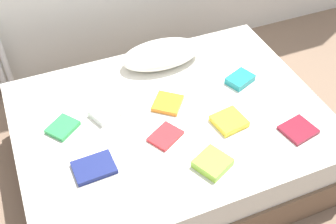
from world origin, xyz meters
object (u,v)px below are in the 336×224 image
object	(u,v)px
pillow	(161,54)
textbook_navy	(94,168)
textbook_lime	(213,163)
textbook_orange	(168,103)
textbook_white	(106,112)
bed	(171,141)
textbook_green	(63,127)
textbook_yellow	(229,121)
textbook_red	(165,136)
textbook_maroon	(298,130)
textbook_teal	(240,79)

from	to	relation	value
pillow	textbook_navy	size ratio (longest dim) A/B	2.52
textbook_lime	textbook_orange	xyz separation A→B (m)	(-0.04, 0.56, -0.01)
textbook_white	textbook_lime	bearing A→B (deg)	-76.75
pillow	bed	bearing A→B (deg)	-105.28
pillow	textbook_lime	bearing A→B (deg)	-94.90
pillow	textbook_green	bearing A→B (deg)	-154.42
pillow	textbook_yellow	world-z (taller)	pillow
bed	textbook_red	xyz separation A→B (m)	(-0.11, -0.17, 0.26)
pillow	textbook_yellow	xyz separation A→B (m)	(0.16, -0.74, -0.05)
textbook_white	textbook_maroon	bearing A→B (deg)	-51.15
textbook_maroon	textbook_white	xyz separation A→B (m)	(-1.06, 0.59, 0.01)
textbook_red	textbook_lime	bearing A→B (deg)	-91.00
textbook_teal	textbook_maroon	xyz separation A→B (m)	(0.10, -0.55, -0.01)
textbook_navy	textbook_red	world-z (taller)	textbook_navy
textbook_teal	textbook_white	distance (m)	0.96
textbook_white	textbook_yellow	bearing A→B (deg)	-49.97
textbook_orange	pillow	bearing A→B (deg)	22.35
pillow	textbook_white	world-z (taller)	pillow
textbook_teal	textbook_green	bearing A→B (deg)	156.84
bed	textbook_maroon	distance (m)	0.84
textbook_green	textbook_white	size ratio (longest dim) A/B	1.00
textbook_red	textbook_green	size ratio (longest dim) A/B	1.08
pillow	textbook_white	bearing A→B (deg)	-145.00
textbook_teal	textbook_green	distance (m)	1.24
bed	textbook_white	bearing A→B (deg)	157.74
bed	textbook_lime	world-z (taller)	textbook_lime
textbook_maroon	textbook_lime	world-z (taller)	textbook_lime
textbook_orange	textbook_green	bearing A→B (deg)	124.88
textbook_navy	textbook_lime	size ratio (longest dim) A/B	1.31
textbook_maroon	textbook_green	world-z (taller)	textbook_green
textbook_yellow	textbook_white	xyz separation A→B (m)	(-0.69, 0.37, 0.00)
textbook_orange	bed	bearing A→B (deg)	-150.69
bed	textbook_red	world-z (taller)	textbook_red
textbook_yellow	textbook_navy	bearing A→B (deg)	173.18
textbook_yellow	textbook_navy	xyz separation A→B (m)	(-0.88, -0.03, -0.01)
textbook_maroon	textbook_green	xyz separation A→B (m)	(-1.34, 0.57, 0.00)
textbook_navy	textbook_teal	bearing A→B (deg)	14.95
pillow	textbook_maroon	size ratio (longest dim) A/B	2.99
pillow	textbook_lime	world-z (taller)	pillow
textbook_yellow	textbook_maroon	size ratio (longest dim) A/B	0.95
pillow	textbook_yellow	distance (m)	0.76
textbook_navy	textbook_red	bearing A→B (deg)	6.30
textbook_teal	textbook_maroon	distance (m)	0.56
textbook_yellow	textbook_red	world-z (taller)	textbook_yellow
bed	textbook_yellow	size ratio (longest dim) A/B	10.71
textbook_green	textbook_white	distance (m)	0.28
pillow	textbook_maroon	bearing A→B (deg)	-61.28
textbook_navy	textbook_maroon	bearing A→B (deg)	-11.11
textbook_red	textbook_orange	xyz separation A→B (m)	(0.12, 0.26, 0.00)
textbook_red	textbook_white	xyz separation A→B (m)	(-0.28, 0.32, 0.01)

